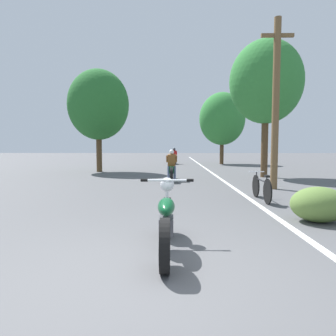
{
  "coord_description": "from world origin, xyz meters",
  "views": [
    {
      "loc": [
        0.16,
        -3.46,
        1.51
      ],
      "look_at": [
        0.02,
        4.72,
        0.9
      ],
      "focal_mm": 32.0,
      "sensor_mm": 36.0,
      "label": 1
    }
  ],
  "objects_px": {
    "roadside_tree_right_near": "(266,82)",
    "motorcycle_foreground": "(166,219)",
    "motorcycle_rider_far": "(174,158)",
    "bicycle_parked": "(261,188)",
    "roadside_tree_left": "(98,105)",
    "roadside_tree_right_far": "(222,119)",
    "motorcycle_rider_lead": "(172,169)",
    "utility_pole": "(276,102)"
  },
  "relations": [
    {
      "from": "motorcycle_foreground",
      "to": "motorcycle_rider_far",
      "type": "xyz_separation_m",
      "value": [
        0.18,
        20.5,
        0.06
      ]
    },
    {
      "from": "roadside_tree_right_near",
      "to": "roadside_tree_left",
      "type": "xyz_separation_m",
      "value": [
        -8.7,
        2.82,
        -0.67
      ]
    },
    {
      "from": "roadside_tree_left",
      "to": "roadside_tree_right_far",
      "type": "bearing_deg",
      "value": 42.47
    },
    {
      "from": "roadside_tree_right_far",
      "to": "utility_pole",
      "type": "bearing_deg",
      "value": -92.05
    },
    {
      "from": "utility_pole",
      "to": "motorcycle_rider_lead",
      "type": "bearing_deg",
      "value": 145.78
    },
    {
      "from": "motorcycle_foreground",
      "to": "motorcycle_rider_lead",
      "type": "distance_m",
      "value": 8.68
    },
    {
      "from": "motorcycle_rider_far",
      "to": "bicycle_parked",
      "type": "relative_size",
      "value": 1.13
    },
    {
      "from": "utility_pole",
      "to": "motorcycle_rider_lead",
      "type": "relative_size",
      "value": 2.71
    },
    {
      "from": "roadside_tree_right_near",
      "to": "motorcycle_rider_lead",
      "type": "height_order",
      "value": "roadside_tree_right_near"
    },
    {
      "from": "roadside_tree_right_far",
      "to": "bicycle_parked",
      "type": "xyz_separation_m",
      "value": [
        -1.61,
        -16.74,
        -3.38
      ]
    },
    {
      "from": "roadside_tree_left",
      "to": "motorcycle_foreground",
      "type": "bearing_deg",
      "value": -72.19
    },
    {
      "from": "utility_pole",
      "to": "roadside_tree_left",
      "type": "relative_size",
      "value": 0.99
    },
    {
      "from": "motorcycle_foreground",
      "to": "motorcycle_rider_far",
      "type": "bearing_deg",
      "value": 89.48
    },
    {
      "from": "roadside_tree_right_near",
      "to": "motorcycle_rider_lead",
      "type": "bearing_deg",
      "value": -160.34
    },
    {
      "from": "motorcycle_rider_far",
      "to": "bicycle_parked",
      "type": "bearing_deg",
      "value": -81.91
    },
    {
      "from": "bicycle_parked",
      "to": "motorcycle_foreground",
      "type": "bearing_deg",
      "value": -122.39
    },
    {
      "from": "roadside_tree_left",
      "to": "bicycle_parked",
      "type": "xyz_separation_m",
      "value": [
        6.74,
        -9.11,
        -3.5
      ]
    },
    {
      "from": "roadside_tree_right_near",
      "to": "roadside_tree_left",
      "type": "bearing_deg",
      "value": 162.02
    },
    {
      "from": "roadside_tree_left",
      "to": "bicycle_parked",
      "type": "distance_m",
      "value": 11.86
    },
    {
      "from": "motorcycle_rider_far",
      "to": "utility_pole",
      "type": "bearing_deg",
      "value": -76.45
    },
    {
      "from": "roadside_tree_right_near",
      "to": "motorcycle_foreground",
      "type": "xyz_separation_m",
      "value": [
        -4.5,
        -10.27,
        -4.07
      ]
    },
    {
      "from": "motorcycle_rider_lead",
      "to": "utility_pole",
      "type": "bearing_deg",
      "value": -34.22
    },
    {
      "from": "roadside_tree_right_near",
      "to": "motorcycle_rider_lead",
      "type": "distance_m",
      "value": 6.21
    },
    {
      "from": "motorcycle_rider_far",
      "to": "bicycle_parked",
      "type": "height_order",
      "value": "motorcycle_rider_far"
    },
    {
      "from": "motorcycle_rider_lead",
      "to": "bicycle_parked",
      "type": "xyz_separation_m",
      "value": [
        2.5,
        -4.69,
        -0.15
      ]
    },
    {
      "from": "utility_pole",
      "to": "roadside_tree_left",
      "type": "xyz_separation_m",
      "value": [
        -7.83,
        6.86,
        0.85
      ]
    },
    {
      "from": "roadside_tree_right_near",
      "to": "bicycle_parked",
      "type": "xyz_separation_m",
      "value": [
        -1.96,
        -6.28,
        -4.16
      ]
    },
    {
      "from": "roadside_tree_right_near",
      "to": "motorcycle_foreground",
      "type": "relative_size",
      "value": 3.15
    },
    {
      "from": "motorcycle_rider_lead",
      "to": "roadside_tree_right_near",
      "type": "bearing_deg",
      "value": 19.66
    },
    {
      "from": "roadside_tree_right_near",
      "to": "utility_pole",
      "type": "bearing_deg",
      "value": -102.25
    },
    {
      "from": "utility_pole",
      "to": "motorcycle_rider_far",
      "type": "distance_m",
      "value": 14.88
    },
    {
      "from": "roadside_tree_right_far",
      "to": "motorcycle_rider_lead",
      "type": "xyz_separation_m",
      "value": [
        -4.11,
        -12.06,
        -3.22
      ]
    },
    {
      "from": "motorcycle_rider_lead",
      "to": "motorcycle_rider_far",
      "type": "distance_m",
      "value": 11.82
    },
    {
      "from": "utility_pole",
      "to": "roadside_tree_right_near",
      "type": "xyz_separation_m",
      "value": [
        0.88,
        4.04,
        1.51
      ]
    },
    {
      "from": "roadside_tree_left",
      "to": "bicycle_parked",
      "type": "height_order",
      "value": "roadside_tree_left"
    },
    {
      "from": "roadside_tree_left",
      "to": "bicycle_parked",
      "type": "relative_size",
      "value": 3.35
    },
    {
      "from": "roadside_tree_left",
      "to": "motorcycle_rider_lead",
      "type": "relative_size",
      "value": 2.73
    },
    {
      "from": "roadside_tree_left",
      "to": "motorcycle_rider_lead",
      "type": "xyz_separation_m",
      "value": [
        4.24,
        -4.42,
        -3.34
      ]
    },
    {
      "from": "roadside_tree_left",
      "to": "motorcycle_rider_lead",
      "type": "height_order",
      "value": "roadside_tree_left"
    },
    {
      "from": "motorcycle_rider_far",
      "to": "bicycle_parked",
      "type": "distance_m",
      "value": 16.68
    },
    {
      "from": "bicycle_parked",
      "to": "roadside_tree_right_far",
      "type": "bearing_deg",
      "value": 84.52
    },
    {
      "from": "motorcycle_rider_lead",
      "to": "motorcycle_rider_far",
      "type": "height_order",
      "value": "motorcycle_rider_far"
    }
  ]
}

